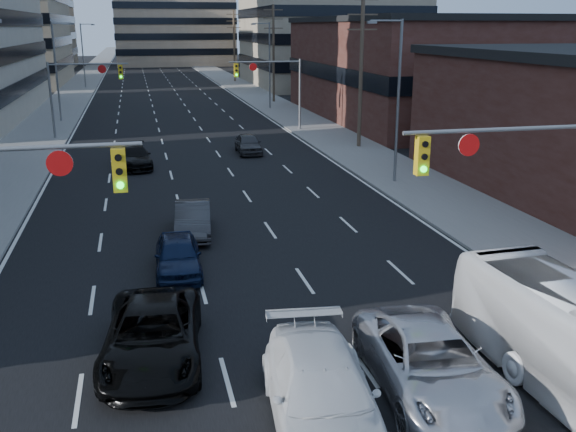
# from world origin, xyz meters

# --- Properties ---
(road_surface) EXTENTS (18.00, 300.00, 0.02)m
(road_surface) POSITION_xyz_m (0.00, 130.00, 0.01)
(road_surface) COLOR black
(road_surface) RESTS_ON ground
(sidewalk_left) EXTENTS (5.00, 300.00, 0.15)m
(sidewalk_left) POSITION_xyz_m (-11.50, 130.00, 0.07)
(sidewalk_left) COLOR slate
(sidewalk_left) RESTS_ON ground
(sidewalk_right) EXTENTS (5.00, 300.00, 0.15)m
(sidewalk_right) POSITION_xyz_m (11.50, 130.00, 0.07)
(sidewalk_right) COLOR slate
(sidewalk_right) RESTS_ON ground
(storefront_right_mid) EXTENTS (20.00, 30.00, 9.00)m
(storefront_right_mid) POSITION_xyz_m (24.00, 50.00, 4.50)
(storefront_right_mid) COLOR #472119
(storefront_right_mid) RESTS_ON ground
(office_right_far) EXTENTS (22.00, 28.00, 14.00)m
(office_right_far) POSITION_xyz_m (25.00, 88.00, 7.00)
(office_right_far) COLOR gray
(office_right_far) RESTS_ON ground
(bg_block_left) EXTENTS (24.00, 24.00, 20.00)m
(bg_block_left) POSITION_xyz_m (-28.00, 140.00, 10.00)
(bg_block_left) COLOR #ADA089
(bg_block_left) RESTS_ON ground
(bg_block_right) EXTENTS (22.00, 22.00, 12.00)m
(bg_block_right) POSITION_xyz_m (32.00, 130.00, 6.00)
(bg_block_right) COLOR gray
(bg_block_right) RESTS_ON ground
(signal_near_right) EXTENTS (6.59, 0.33, 6.00)m
(signal_near_right) POSITION_xyz_m (7.45, 8.00, 4.33)
(signal_near_right) COLOR slate
(signal_near_right) RESTS_ON ground
(signal_far_left) EXTENTS (6.09, 0.33, 6.00)m
(signal_far_left) POSITION_xyz_m (-7.68, 45.00, 4.30)
(signal_far_left) COLOR slate
(signal_far_left) RESTS_ON ground
(signal_far_right) EXTENTS (6.09, 0.33, 6.00)m
(signal_far_right) POSITION_xyz_m (7.68, 45.00, 4.30)
(signal_far_right) COLOR slate
(signal_far_right) RESTS_ON ground
(utility_pole_block) EXTENTS (2.20, 0.28, 11.00)m
(utility_pole_block) POSITION_xyz_m (12.20, 36.00, 5.78)
(utility_pole_block) COLOR #4C3D2D
(utility_pole_block) RESTS_ON ground
(utility_pole_midblock) EXTENTS (2.20, 0.28, 11.00)m
(utility_pole_midblock) POSITION_xyz_m (12.20, 66.00, 5.78)
(utility_pole_midblock) COLOR #4C3D2D
(utility_pole_midblock) RESTS_ON ground
(utility_pole_distant) EXTENTS (2.20, 0.28, 11.00)m
(utility_pole_distant) POSITION_xyz_m (12.20, 96.00, 5.78)
(utility_pole_distant) COLOR #4C3D2D
(utility_pole_distant) RESTS_ON ground
(streetlight_left_mid) EXTENTS (2.03, 0.22, 9.00)m
(streetlight_left_mid) POSITION_xyz_m (-10.34, 55.00, 5.05)
(streetlight_left_mid) COLOR slate
(streetlight_left_mid) RESTS_ON ground
(streetlight_left_far) EXTENTS (2.03, 0.22, 9.00)m
(streetlight_left_far) POSITION_xyz_m (-10.34, 90.00, 5.05)
(streetlight_left_far) COLOR slate
(streetlight_left_far) RESTS_ON ground
(streetlight_right_near) EXTENTS (2.03, 0.22, 9.00)m
(streetlight_right_near) POSITION_xyz_m (10.34, 25.00, 5.05)
(streetlight_right_near) COLOR slate
(streetlight_right_near) RESTS_ON ground
(streetlight_right_far) EXTENTS (2.03, 0.22, 9.00)m
(streetlight_right_far) POSITION_xyz_m (10.34, 60.00, 5.05)
(streetlight_right_far) COLOR slate
(streetlight_right_far) RESTS_ON ground
(black_pickup) EXTENTS (3.04, 5.69, 1.52)m
(black_pickup) POSITION_xyz_m (-3.55, 7.50, 0.76)
(black_pickup) COLOR black
(black_pickup) RESTS_ON ground
(white_van) EXTENTS (2.92, 5.95, 1.67)m
(white_van) POSITION_xyz_m (-0.00, 3.63, 0.83)
(white_van) COLOR silver
(white_van) RESTS_ON ground
(silver_suv) EXTENTS (2.98, 5.85, 1.58)m
(silver_suv) POSITION_xyz_m (2.95, 4.42, 0.79)
(silver_suv) COLOR #BCBBC0
(silver_suv) RESTS_ON ground
(sedan_blue) EXTENTS (1.78, 4.11, 1.38)m
(sedan_blue) POSITION_xyz_m (-2.47, 13.77, 0.69)
(sedan_blue) COLOR #0C1732
(sedan_blue) RESTS_ON ground
(sedan_grey_center) EXTENTS (1.89, 4.36, 1.40)m
(sedan_grey_center) POSITION_xyz_m (-1.53, 18.15, 0.70)
(sedan_grey_center) COLOR #303032
(sedan_grey_center) RESTS_ON ground
(sedan_black_far) EXTENTS (2.29, 4.86, 1.37)m
(sedan_black_far) POSITION_xyz_m (-3.88, 32.74, 0.69)
(sedan_black_far) COLOR black
(sedan_black_far) RESTS_ON ground
(sedan_grey_right) EXTENTS (1.73, 4.07, 1.37)m
(sedan_grey_right) POSITION_xyz_m (3.93, 35.84, 0.69)
(sedan_grey_right) COLOR #373739
(sedan_grey_right) RESTS_ON ground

